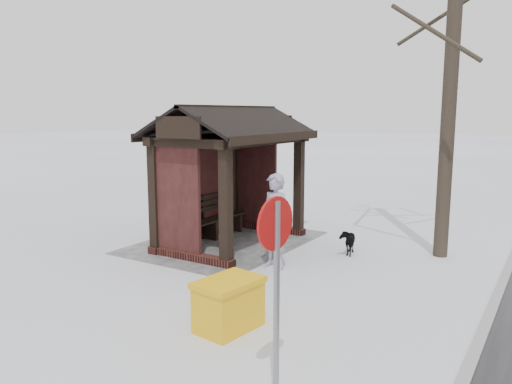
{
  "coord_description": "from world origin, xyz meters",
  "views": [
    {
      "loc": [
        9.0,
        6.26,
        2.95
      ],
      "look_at": [
        0.27,
        0.8,
        1.29
      ],
      "focal_mm": 35.0,
      "sensor_mm": 36.0,
      "label": 1
    }
  ],
  "objects_px": {
    "bus_shelter": "(226,148)",
    "pedestrian": "(275,221)",
    "road_sign": "(275,254)",
    "grit_bin": "(229,304)",
    "dog": "(347,241)"
  },
  "relations": [
    {
      "from": "grit_bin",
      "to": "road_sign",
      "type": "distance_m",
      "value": 2.15
    },
    {
      "from": "bus_shelter",
      "to": "grit_bin",
      "type": "height_order",
      "value": "bus_shelter"
    },
    {
      "from": "grit_bin",
      "to": "pedestrian",
      "type": "bearing_deg",
      "value": -155.23
    },
    {
      "from": "pedestrian",
      "to": "grit_bin",
      "type": "relative_size",
      "value": 1.83
    },
    {
      "from": "bus_shelter",
      "to": "pedestrian",
      "type": "distance_m",
      "value": 2.46
    },
    {
      "from": "dog",
      "to": "grit_bin",
      "type": "bearing_deg",
      "value": -107.43
    },
    {
      "from": "bus_shelter",
      "to": "pedestrian",
      "type": "xyz_separation_m",
      "value": [
        1.03,
        1.85,
        -1.25
      ]
    },
    {
      "from": "pedestrian",
      "to": "dog",
      "type": "bearing_deg",
      "value": 78.14
    },
    {
      "from": "bus_shelter",
      "to": "dog",
      "type": "bearing_deg",
      "value": 102.89
    },
    {
      "from": "bus_shelter",
      "to": "pedestrian",
      "type": "bearing_deg",
      "value": 60.93
    },
    {
      "from": "grit_bin",
      "to": "dog",
      "type": "bearing_deg",
      "value": -172.18
    },
    {
      "from": "bus_shelter",
      "to": "road_sign",
      "type": "bearing_deg",
      "value": 39.86
    },
    {
      "from": "pedestrian",
      "to": "grit_bin",
      "type": "xyz_separation_m",
      "value": [
        2.69,
        0.82,
        -0.55
      ]
    },
    {
      "from": "pedestrian",
      "to": "dog",
      "type": "height_order",
      "value": "pedestrian"
    },
    {
      "from": "bus_shelter",
      "to": "road_sign",
      "type": "height_order",
      "value": "bus_shelter"
    }
  ]
}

